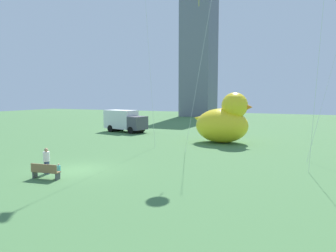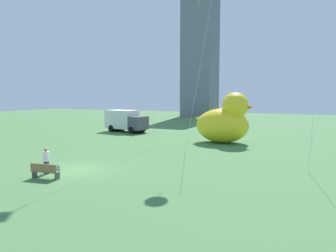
{
  "view_description": "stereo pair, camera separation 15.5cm",
  "coord_description": "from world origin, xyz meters",
  "px_view_note": "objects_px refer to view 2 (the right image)",
  "views": [
    {
      "loc": [
        13.41,
        -15.91,
        4.84
      ],
      "look_at": [
        3.43,
        6.46,
        2.43
      ],
      "focal_mm": 33.69,
      "sensor_mm": 36.0,
      "label": 1
    },
    {
      "loc": [
        13.55,
        -15.85,
        4.84
      ],
      "look_at": [
        3.43,
        6.46,
        2.43
      ],
      "focal_mm": 33.69,
      "sensor_mm": 36.0,
      "label": 2
    }
  ],
  "objects_px": {
    "park_bench": "(45,171)",
    "box_truck": "(125,121)",
    "person_child": "(58,170)",
    "giant_inflatable_duck": "(224,122)",
    "person_adult": "(46,160)"
  },
  "relations": [
    {
      "from": "park_bench",
      "to": "giant_inflatable_duck",
      "type": "bearing_deg",
      "value": 71.55
    },
    {
      "from": "person_adult",
      "to": "person_child",
      "type": "relative_size",
      "value": 1.91
    },
    {
      "from": "box_truck",
      "to": "park_bench",
      "type": "bearing_deg",
      "value": -69.37
    },
    {
      "from": "park_bench",
      "to": "box_truck",
      "type": "bearing_deg",
      "value": 110.63
    },
    {
      "from": "person_adult",
      "to": "person_child",
      "type": "bearing_deg",
      "value": -16.86
    },
    {
      "from": "person_child",
      "to": "box_truck",
      "type": "distance_m",
      "value": 23.11
    },
    {
      "from": "giant_inflatable_duck",
      "to": "box_truck",
      "type": "bearing_deg",
      "value": 164.3
    },
    {
      "from": "person_adult",
      "to": "giant_inflatable_duck",
      "type": "distance_m",
      "value": 18.32
    },
    {
      "from": "box_truck",
      "to": "person_child",
      "type": "bearing_deg",
      "value": -67.71
    },
    {
      "from": "person_child",
      "to": "box_truck",
      "type": "height_order",
      "value": "box_truck"
    },
    {
      "from": "giant_inflatable_duck",
      "to": "box_truck",
      "type": "height_order",
      "value": "giant_inflatable_duck"
    },
    {
      "from": "park_bench",
      "to": "box_truck",
      "type": "distance_m",
      "value": 23.43
    },
    {
      "from": "person_adult",
      "to": "giant_inflatable_duck",
      "type": "relative_size",
      "value": 0.26
    },
    {
      "from": "person_child",
      "to": "park_bench",
      "type": "bearing_deg",
      "value": -133.33
    },
    {
      "from": "person_child",
      "to": "giant_inflatable_duck",
      "type": "height_order",
      "value": "giant_inflatable_duck"
    }
  ]
}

